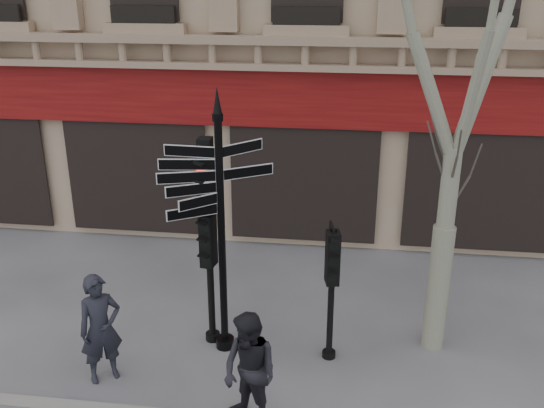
{
  "coord_description": "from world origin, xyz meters",
  "views": [
    {
      "loc": [
        1.02,
        -8.32,
        6.24
      ],
      "look_at": [
        -0.17,
        0.6,
        2.74
      ],
      "focal_mm": 40.0,
      "sensor_mm": 36.0,
      "label": 1
    }
  ],
  "objects": [
    {
      "name": "traffic_signal_secondary",
      "position": [
        0.83,
        0.51,
        1.65
      ],
      "size": [
        0.45,
        0.36,
        2.37
      ],
      "rotation": [
        0.0,
        0.0,
        0.2
      ],
      "color": "black",
      "rests_on": "ground"
    },
    {
      "name": "pedestrian_b",
      "position": [
        -0.23,
        -1.3,
        0.91
      ],
      "size": [
        1.12,
        1.07,
        1.83
      ],
      "primitive_type": "imported",
      "rotation": [
        0.0,
        0.0,
        -0.6
      ],
      "color": "black",
      "rests_on": "ground"
    },
    {
      "name": "traffic_signal_main",
      "position": [
        -1.27,
        0.76,
        2.37
      ],
      "size": [
        0.46,
        0.36,
        3.75
      ],
      "rotation": [
        0.0,
        0.0,
        -0.17
      ],
      "color": "black",
      "rests_on": "ground"
    },
    {
      "name": "fingerpost",
      "position": [
        -1.0,
        0.57,
        3.09
      ],
      "size": [
        2.5,
        2.5,
        4.6
      ],
      "rotation": [
        0.0,
        0.0,
        0.38
      ],
      "color": "black",
      "rests_on": "ground"
    },
    {
      "name": "pedestrian_a",
      "position": [
        -2.76,
        -0.54,
        0.93
      ],
      "size": [
        0.81,
        0.76,
        1.86
      ],
      "primitive_type": "imported",
      "rotation": [
        0.0,
        0.0,
        0.65
      ],
      "color": "#1F212A",
      "rests_on": "ground"
    },
    {
      "name": "ground",
      "position": [
        0.0,
        0.0,
        0.0
      ],
      "size": [
        80.0,
        80.0,
        0.0
      ],
      "primitive_type": "plane",
      "color": "#55555A",
      "rests_on": "ground"
    }
  ]
}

